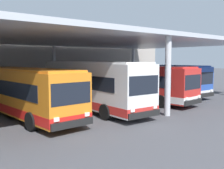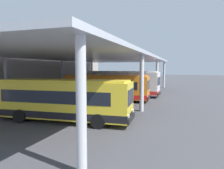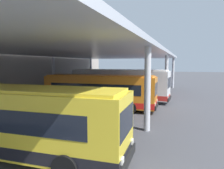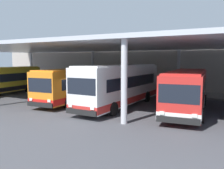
% 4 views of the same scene
% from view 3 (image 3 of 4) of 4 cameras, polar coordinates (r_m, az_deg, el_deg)
% --- Properties ---
extents(ground_plane, '(200.00, 200.00, 0.00)m').
position_cam_3_polar(ground_plane, '(19.71, 5.81, -6.55)').
color(ground_plane, '#47474C').
extents(platform_kerb, '(42.00, 4.50, 0.18)m').
position_cam_3_polar(platform_kerb, '(25.25, -21.04, -3.98)').
color(platform_kerb, gray).
rests_on(platform_kerb, ground).
extents(station_building_facade, '(48.00, 1.60, 7.08)m').
position_cam_3_polar(station_building_facade, '(27.19, -26.48, 3.77)').
color(station_building_facade, '#ADA399').
rests_on(station_building_facade, ground).
extents(canopy_shelter, '(40.00, 17.00, 5.55)m').
position_cam_3_polar(canopy_shelter, '(21.33, -8.67, 8.70)').
color(canopy_shelter, silver).
rests_on(canopy_shelter, ground).
extents(bus_nearest_bay, '(3.20, 10.67, 3.17)m').
position_cam_3_polar(bus_nearest_bay, '(10.32, -25.66, -9.01)').
color(bus_nearest_bay, yellow).
rests_on(bus_nearest_bay, ground).
extents(bus_second_bay, '(3.08, 10.64, 3.17)m').
position_cam_3_polar(bus_second_bay, '(19.14, -3.46, -1.86)').
color(bus_second_bay, orange).
rests_on(bus_second_bay, ground).
extents(bus_middle_bay, '(3.04, 11.42, 3.57)m').
position_cam_3_polar(bus_middle_bay, '(23.51, 2.03, 0.01)').
color(bus_middle_bay, white).
rests_on(bus_middle_bay, ground).
extents(bus_far_bay, '(3.33, 10.69, 3.17)m').
position_cam_3_polar(bus_far_bay, '(28.85, 4.70, 0.69)').
color(bus_far_bay, red).
rests_on(bus_far_bay, ground).
extents(bus_departing, '(3.18, 10.66, 3.17)m').
position_cam_3_polar(bus_departing, '(34.17, 4.41, 1.47)').
color(bus_departing, '#284CA8').
rests_on(bus_departing, ground).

